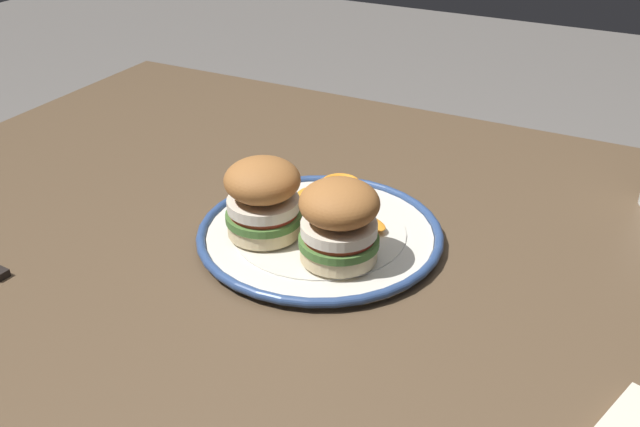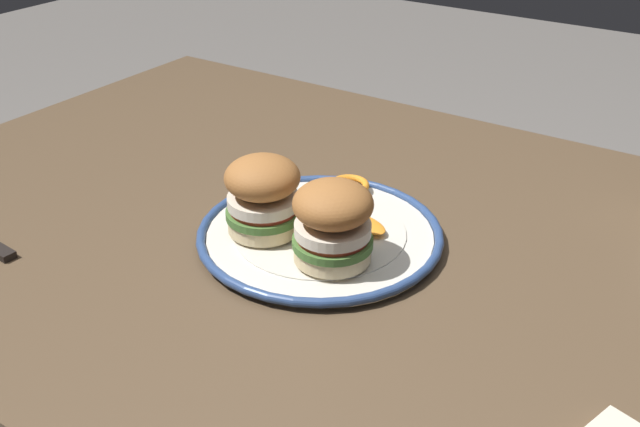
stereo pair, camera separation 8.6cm
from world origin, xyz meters
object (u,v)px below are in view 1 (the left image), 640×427
dining_table (327,280)px  sandwich_half_right (263,197)px  sandwich_half_left (339,221)px  dinner_plate (320,234)px

dining_table → sandwich_half_right: 0.18m
sandwich_half_left → dinner_plate: bearing=135.5°
dining_table → dinner_plate: size_ratio=4.30×
dinner_plate → sandwich_half_right: size_ratio=3.18×
dinner_plate → sandwich_half_left: sandwich_half_left is taller
dining_table → sandwich_half_right: bearing=-123.7°
dining_table → sandwich_half_left: bearing=-55.7°
dinner_plate → sandwich_half_right: (-0.06, -0.04, 0.06)m
sandwich_half_left → sandwich_half_right: (-0.11, 0.01, 0.00)m
dining_table → sandwich_half_left: 0.19m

